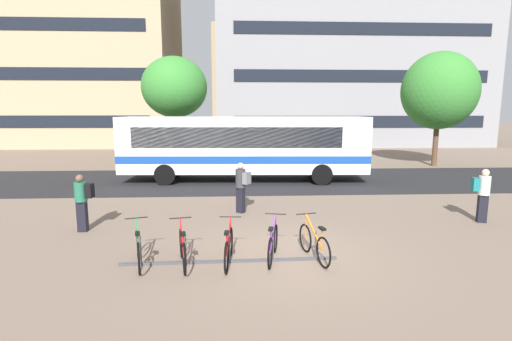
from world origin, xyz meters
TOP-DOWN VIEW (x-y plane):
  - ground at (0.00, 0.00)m, footprint 200.00×200.00m
  - bus_lane_asphalt at (0.00, 10.07)m, footprint 80.00×7.20m
  - city_bus at (-0.81, 10.07)m, footprint 12.12×3.09m
  - bike_rack at (-1.39, -0.40)m, footprint 5.05×0.23m
  - parked_bicycle_green_0 at (-3.47, -0.45)m, footprint 0.64×1.67m
  - parked_bicycle_red_1 at (-2.45, -0.51)m, footprint 0.56×1.70m
  - parked_bicycle_red_2 at (-1.41, -0.48)m, footprint 0.52×1.72m
  - parked_bicycle_purple_3 at (-0.37, -0.27)m, footprint 0.57×1.69m
  - parked_bicycle_orange_4 at (0.60, -0.29)m, footprint 0.59×1.69m
  - commuter_teal_pack_0 at (6.47, 2.45)m, footprint 0.58×0.43m
  - commuter_grey_pack_1 at (-1.07, 3.95)m, footprint 0.60×0.56m
  - commuter_black_pack_2 at (-5.68, 2.12)m, footprint 0.53×0.35m
  - street_tree_0 at (11.37, 14.62)m, footprint 4.56×4.56m
  - street_tree_1 at (-5.12, 15.63)m, footprint 4.07×4.07m
  - building_left_wing at (-19.02, 32.79)m, footprint 22.39×12.86m
  - building_right_wing at (10.26, 32.73)m, footprint 26.68×13.32m
  - building_centre_block at (3.43, 43.69)m, footprint 15.25×12.11m

SIDE VIEW (x-z plane):
  - ground at x=0.00m, z-range 0.00..0.00m
  - bus_lane_asphalt at x=0.00m, z-range 0.00..0.01m
  - bike_rack at x=-1.39m, z-range -0.26..0.44m
  - parked_bicycle_green_0 at x=-3.47m, z-range -0.11..0.88m
  - parked_bicycle_red_1 at x=-2.45m, z-range -0.11..0.88m
  - parked_bicycle_red_2 at x=-1.41m, z-range -0.11..0.88m
  - parked_bicycle_purple_3 at x=-0.37m, z-range -0.11..0.88m
  - parked_bicycle_orange_4 at x=0.60m, z-range -0.11..0.88m
  - commuter_black_pack_2 at x=-5.68m, z-range 0.13..1.82m
  - commuter_teal_pack_0 at x=6.47m, z-range 0.13..1.84m
  - commuter_grey_pack_1 at x=-1.07m, z-range 0.13..1.88m
  - city_bus at x=-0.81m, z-range 0.18..3.38m
  - street_tree_0 at x=11.37m, z-range 1.16..8.26m
  - street_tree_1 at x=-5.12m, z-range 1.52..8.36m
  - building_centre_block at x=3.43m, z-range 0.00..13.82m
  - building_left_wing at x=-19.02m, z-range 0.00..21.03m
  - building_right_wing at x=10.26m, z-range 0.00..24.84m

